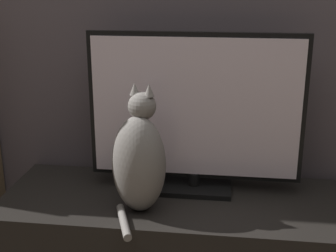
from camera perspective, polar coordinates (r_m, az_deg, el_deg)
tv at (r=1.79m, az=3.34°, el=1.57°), size 0.83×0.18×0.63m
cat at (r=1.68m, az=-3.48°, el=-4.20°), size 0.23×0.34×0.47m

